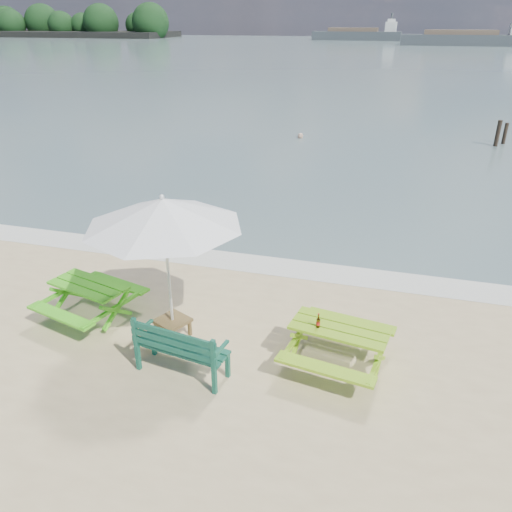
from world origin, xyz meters
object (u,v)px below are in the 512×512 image
(picnic_table_left, at_px, (91,301))
(picnic_table_right, at_px, (338,347))
(park_bench, at_px, (182,358))
(beer_bottle, at_px, (318,323))
(patio_umbrella, at_px, (163,213))
(side_table, at_px, (173,327))
(swimmer, at_px, (300,150))

(picnic_table_left, relative_size, picnic_table_right, 1.02)
(park_bench, height_order, beer_bottle, beer_bottle)
(park_bench, distance_m, beer_bottle, 2.20)
(picnic_table_left, distance_m, park_bench, 2.52)
(beer_bottle, bearing_deg, picnic_table_right, 15.89)
(park_bench, height_order, patio_umbrella, patio_umbrella)
(park_bench, distance_m, patio_umbrella, 2.30)
(beer_bottle, bearing_deg, side_table, 176.97)
(picnic_table_left, xyz_separation_m, swimmer, (0.76, 16.40, -0.90))
(side_table, distance_m, swimmer, 16.60)
(patio_umbrella, bearing_deg, swimmer, 93.30)
(picnic_table_left, distance_m, picnic_table_right, 4.62)
(picnic_table_right, distance_m, park_bench, 2.48)
(side_table, xyz_separation_m, beer_bottle, (2.56, -0.14, 0.63))
(picnic_table_right, distance_m, swimmer, 17.06)
(side_table, relative_size, patio_umbrella, 0.20)
(picnic_table_left, bearing_deg, park_bench, -24.81)
(park_bench, distance_m, swimmer, 17.54)
(beer_bottle, bearing_deg, swimmer, 101.90)
(picnic_table_right, height_order, swimmer, picnic_table_right)
(side_table, xyz_separation_m, patio_umbrella, (-0.00, 0.00, 2.15))
(park_bench, bearing_deg, swimmer, 94.99)
(side_table, relative_size, beer_bottle, 2.86)
(side_table, xyz_separation_m, swimmer, (-0.95, 16.55, -0.74))
(park_bench, bearing_deg, beer_bottle, 20.95)
(picnic_table_right, height_order, patio_umbrella, patio_umbrella)
(picnic_table_right, bearing_deg, park_bench, -159.76)
(picnic_table_left, bearing_deg, picnic_table_right, -2.48)
(picnic_table_left, xyz_separation_m, beer_bottle, (4.28, -0.29, 0.47))
(picnic_table_right, relative_size, beer_bottle, 7.98)
(patio_umbrella, relative_size, swimmer, 2.16)
(side_table, bearing_deg, swimmer, 93.30)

